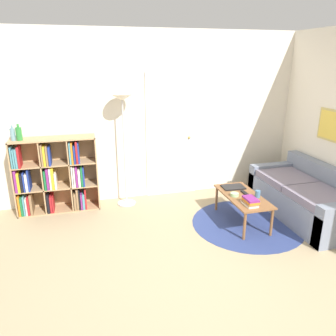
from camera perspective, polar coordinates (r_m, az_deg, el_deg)
ground_plane at (r=3.41m, az=7.73°, el=-21.26°), size 14.00×14.00×0.00m
wall_back at (r=5.19m, az=-2.62°, el=8.70°), size 7.75×0.11×2.60m
rug at (r=4.73m, az=13.63°, el=-9.37°), size 1.52×1.52×0.01m
bookshelf at (r=5.08m, az=-19.29°, el=-1.44°), size 1.17×0.34×1.11m
floor_lamp at (r=4.82m, az=-7.90°, el=9.66°), size 0.33×0.33×1.70m
couch at (r=5.15m, az=23.22°, el=-4.83°), size 0.85×1.76×0.72m
coffee_table at (r=4.61m, az=12.89°, el=-5.19°), size 0.46×0.97×0.40m
laptop at (r=4.83m, az=11.29°, el=-3.27°), size 0.32×0.23×0.02m
bowl at (r=4.54m, az=11.52°, el=-4.55°), size 0.11×0.11×0.04m
book_stack_on_table at (r=4.31m, az=14.13°, el=-5.67°), size 0.16×0.23×0.09m
cup at (r=4.57m, az=15.34°, el=-4.38°), size 0.07×0.07×0.09m
remote at (r=4.66m, az=13.16°, el=-4.20°), size 0.05×0.15×0.02m
bottle_left at (r=4.95m, az=-25.42°, el=5.33°), size 0.06×0.06×0.21m
bottle_middle at (r=4.93m, az=-24.53°, el=5.47°), size 0.08×0.08×0.23m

